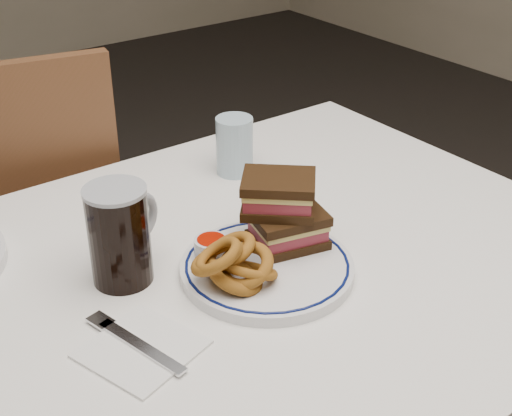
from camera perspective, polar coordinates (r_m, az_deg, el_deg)
dining_table at (r=1.11m, az=-4.00°, el=-10.16°), size 1.27×0.87×0.75m
chair_far at (r=1.65m, az=-18.78°, el=-2.53°), size 0.52×0.52×0.96m
main_plate at (r=1.05m, az=0.89°, el=-4.78°), size 0.26×0.26×0.02m
reuben_sandwich at (r=1.07m, az=2.19°, el=-0.25°), size 0.14×0.14×0.11m
onion_rings_main at (r=1.00m, az=-1.83°, el=-4.45°), size 0.13×0.11×0.10m
ketchup_ramekin at (r=1.06m, az=-3.58°, el=-3.10°), size 0.05×0.05×0.03m
beer_mug at (r=1.03m, az=-10.80°, el=-2.01°), size 0.13×0.09×0.15m
water_glass at (r=1.32m, az=-1.73°, el=5.00°), size 0.07×0.07×0.11m
napkin_fork at (r=0.94m, az=-9.28°, el=-10.94°), size 0.16×0.18×0.01m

